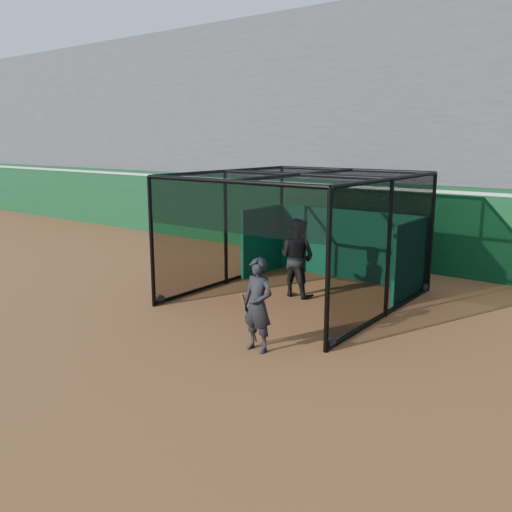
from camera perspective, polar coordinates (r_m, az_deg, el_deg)
The scene contains 6 objects.
ground at distance 10.88m, azimuth -11.34°, elevation -8.23°, with size 120.00×120.00×0.00m, color brown.
outfield_wall at distance 17.20m, azimuth 10.19°, elevation 3.74°, with size 50.00×0.50×2.50m.
grandstand at distance 20.47m, azimuth 15.53°, elevation 13.77°, with size 50.00×7.85×8.95m.
batting_cage at distance 12.83m, azimuth 4.54°, elevation 1.92°, with size 4.62×5.20×2.96m.
batter at distance 13.13m, azimuth 4.34°, elevation -0.16°, with size 0.93×0.72×1.91m, color black.
on_deck_player at distance 9.69m, azimuth 0.19°, elevation -5.20°, with size 0.65×0.46×1.71m.
Camera 1 is at (7.74, -6.66, 3.74)m, focal length 38.00 mm.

